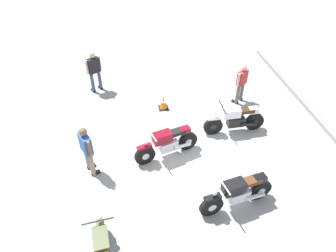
{
  "coord_description": "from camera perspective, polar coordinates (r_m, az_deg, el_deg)",
  "views": [
    {
      "loc": [
        5.97,
        -2.17,
        6.83
      ],
      "look_at": [
        -1.28,
        -0.93,
        0.75
      ],
      "focal_mm": 32.85,
      "sensor_mm": 36.0,
      "label": 1
    }
  ],
  "objects": [
    {
      "name": "person_in_black_shirt",
      "position": [
        12.39,
        -13.54,
        10.18
      ],
      "size": [
        0.49,
        0.6,
        1.68
      ],
      "rotation": [
        0.0,
        0.0,
        3.7
      ],
      "color": "#384772",
      "rests_on": "ground"
    },
    {
      "name": "motorcycle_black_cruiser",
      "position": [
        8.21,
        12.84,
        -12.0
      ],
      "size": [
        0.7,
        2.07,
        1.09
      ],
      "rotation": [
        0.0,
        0.0,
        4.91
      ],
      "color": "black",
      "rests_on": "ground"
    },
    {
      "name": "motorcycle_silver_cruiser",
      "position": [
        10.41,
        12.34,
        1.24
      ],
      "size": [
        0.7,
        2.09,
        1.09
      ],
      "rotation": [
        0.0,
        0.0,
        4.72
      ],
      "color": "black",
      "rests_on": "ground"
    },
    {
      "name": "person_in_red_shirt",
      "position": [
        11.74,
        13.48,
        7.97
      ],
      "size": [
        0.51,
        0.55,
        1.57
      ],
      "rotation": [
        0.0,
        0.0,
        3.82
      ],
      "color": "#59595B",
      "rests_on": "ground"
    },
    {
      "name": "ground_plane",
      "position": [
        9.32,
        7.04,
        -7.89
      ],
      "size": [
        40.0,
        40.0,
        0.0
      ],
      "primitive_type": "plane",
      "color": "#9E9E99"
    },
    {
      "name": "person_in_blue_shirt",
      "position": [
        8.81,
        -14.85,
        -4.04
      ],
      "size": [
        0.62,
        0.46,
        1.65
      ],
      "rotation": [
        0.0,
        0.0,
        2.01
      ],
      "color": "gray",
      "rests_on": "ground"
    },
    {
      "name": "traffic_cone",
      "position": [
        11.39,
        -0.87,
        4.38
      ],
      "size": [
        0.36,
        0.36,
        0.53
      ],
      "color": "black",
      "rests_on": "ground"
    },
    {
      "name": "motorcycle_maroon_cruiser",
      "position": [
        9.28,
        -0.15,
        -3.21
      ],
      "size": [
        0.83,
        2.04,
        1.09
      ],
      "rotation": [
        0.0,
        0.0,
        5.0
      ],
      "color": "black",
      "rests_on": "ground"
    }
  ]
}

